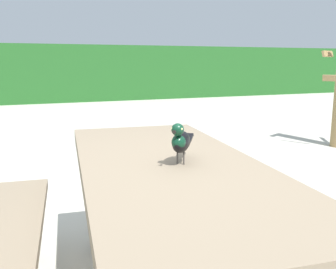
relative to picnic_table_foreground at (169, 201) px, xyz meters
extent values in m
cube|color=#235B23|center=(-0.06, 10.29, 0.27)|extent=(28.00, 1.50, 1.66)
cube|color=#84725B|center=(0.00, 0.00, 0.15)|extent=(0.95, 1.87, 0.07)
cylinder|color=brown|center=(-0.19, 0.73, -0.22)|extent=(0.09, 0.09, 0.67)
cylinder|color=brown|center=(0.34, 0.67, -0.22)|extent=(0.09, 0.09, 0.67)
cube|color=#84725B|center=(-0.70, 0.08, -0.14)|extent=(0.46, 1.73, 0.05)
cylinder|color=brown|center=(-0.63, 0.71, -0.36)|extent=(0.07, 0.07, 0.39)
cube|color=#84725B|center=(0.70, -0.08, -0.14)|extent=(0.46, 1.73, 0.05)
cylinder|color=brown|center=(0.77, 0.56, -0.36)|extent=(0.07, 0.07, 0.39)
ellipsoid|color=black|center=(0.03, -0.06, 0.28)|extent=(0.15, 0.16, 0.09)
ellipsoid|color=#0F3823|center=(0.00, -0.09, 0.29)|extent=(0.09, 0.09, 0.06)
sphere|color=#0F3823|center=(-0.01, -0.11, 0.34)|extent=(0.05, 0.05, 0.05)
sphere|color=#EAE08C|center=(0.00, -0.13, 0.35)|extent=(0.01, 0.01, 0.01)
sphere|color=#EAE08C|center=(-0.03, -0.11, 0.35)|extent=(0.01, 0.01, 0.01)
cone|color=black|center=(-0.03, -0.14, 0.34)|extent=(0.03, 0.03, 0.02)
cube|color=black|center=(0.10, 0.03, 0.27)|extent=(0.09, 0.10, 0.04)
cylinder|color=#47423D|center=(0.04, -0.08, 0.21)|extent=(0.01, 0.01, 0.05)
cylinder|color=#47423D|center=(0.01, -0.06, 0.21)|extent=(0.01, 0.01, 0.05)
cube|color=#A08050|center=(3.40, 2.60, 0.72)|extent=(0.33, 0.19, 0.09)
camera|label=1|loc=(-0.59, -1.47, 0.61)|focal=39.80mm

